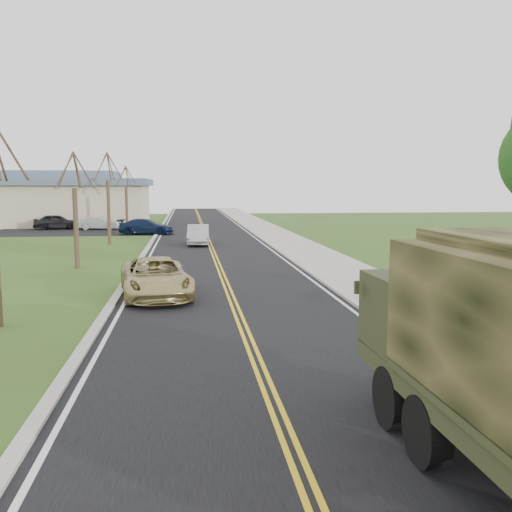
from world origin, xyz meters
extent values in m
plane|color=#354C19|center=(0.00, 0.00, 0.00)|extent=(160.00, 160.00, 0.00)
cube|color=black|center=(0.00, 40.00, 0.01)|extent=(8.00, 120.00, 0.01)
cube|color=#9E998E|center=(4.15, 40.00, 0.06)|extent=(0.30, 120.00, 0.12)
cube|color=#9E998E|center=(5.90, 40.00, 0.05)|extent=(3.20, 120.00, 0.10)
cube|color=#9E998E|center=(-4.15, 40.00, 0.05)|extent=(0.30, 120.00, 0.10)
cylinder|color=#38281C|center=(-6.52, 10.13, 5.13)|extent=(1.01, 0.33, 1.90)
cylinder|color=#38281C|center=(-7.00, 22.00, 1.98)|extent=(0.24, 0.24, 3.96)
cylinder|color=#38281C|center=(-6.55, 22.12, 4.83)|extent=(0.96, 0.32, 1.79)
cylinder|color=#38281C|center=(-6.97, 22.58, 4.76)|extent=(0.12, 1.22, 1.65)
cylinder|color=#38281C|center=(-7.43, 22.17, 4.83)|extent=(0.93, 0.41, 1.79)
cylinder|color=#38281C|center=(-7.37, 21.55, 4.76)|extent=(0.75, 0.99, 1.67)
cylinder|color=#38281C|center=(-6.75, 21.61, 4.83)|extent=(0.55, 0.85, 1.80)
cylinder|color=#38281C|center=(-7.00, 34.00, 2.22)|extent=(0.24, 0.24, 4.44)
cylinder|color=#38281C|center=(-6.50, 34.13, 5.42)|extent=(1.07, 0.35, 2.00)
cylinder|color=#38281C|center=(-6.97, 34.65, 5.34)|extent=(0.13, 1.36, 1.84)
cylinder|color=#38281C|center=(-7.49, 34.19, 5.42)|extent=(1.03, 0.46, 2.00)
cylinder|color=#38281C|center=(-7.41, 33.49, 5.34)|extent=(0.83, 1.10, 1.87)
cylinder|color=#38281C|center=(-6.72, 33.56, 5.42)|extent=(0.61, 0.95, 2.01)
cylinder|color=#38281C|center=(-7.00, 46.00, 2.04)|extent=(0.24, 0.24, 4.08)
cylinder|color=#38281C|center=(-6.54, 46.12, 4.98)|extent=(0.99, 0.33, 1.84)
cylinder|color=#38281C|center=(-6.97, 46.60, 4.91)|extent=(0.13, 1.25, 1.69)
cylinder|color=#38281C|center=(-7.45, 46.17, 4.98)|extent=(0.95, 0.42, 1.85)
cylinder|color=#38281C|center=(-7.38, 45.53, 4.91)|extent=(0.77, 1.02, 1.72)
cylinder|color=#38281C|center=(-6.74, 45.60, 4.98)|extent=(0.57, 0.88, 1.85)
cube|color=tan|center=(-16.00, 56.00, 2.10)|extent=(20.00, 12.00, 4.20)
cube|color=#475466|center=(-16.00, 56.00, 4.50)|extent=(21.00, 13.00, 0.70)
cube|color=#475466|center=(-16.00, 56.00, 5.20)|extent=(14.00, 8.00, 0.90)
cube|color=black|center=(-10.00, 46.00, 0.01)|extent=(18.00, 10.00, 0.02)
cylinder|color=black|center=(1.83, 0.60, 0.53)|extent=(0.35, 1.06, 1.05)
cylinder|color=black|center=(1.81, 1.93, 0.53)|extent=(0.35, 1.06, 1.05)
cylinder|color=black|center=(3.81, 1.96, 0.53)|extent=(0.35, 1.06, 1.05)
cube|color=#2F341C|center=(2.80, 2.47, 1.81)|extent=(2.32, 1.85, 1.34)
cube|color=black|center=(2.79, 3.33, 2.01)|extent=(2.10, 0.11, 0.67)
imported|color=tan|center=(-2.73, 14.00, 0.71)|extent=(3.06, 5.42, 1.43)
imported|color=#B5B5BA|center=(-0.81, 32.78, 0.70)|extent=(1.58, 4.27, 1.39)
imported|color=black|center=(-13.80, 48.95, 0.73)|extent=(4.47, 2.30, 1.46)
imported|color=#AEADB2|center=(-9.79, 48.10, 0.62)|extent=(3.88, 1.62, 1.25)
imported|color=#0E1934|center=(-5.00, 42.00, 0.67)|extent=(4.82, 2.51, 1.33)
camera|label=1|loc=(-1.55, -6.87, 4.02)|focal=40.00mm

